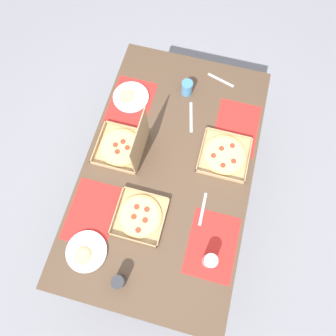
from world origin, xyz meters
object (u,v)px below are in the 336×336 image
Objects in this scene: cup_dark at (119,281)px; pizza_box_corner_right at (140,216)px; pizza_box_corner_left at (124,146)px; plate_far_right at (130,97)px; cup_spare at (210,261)px; plate_middle at (86,252)px; cup_clear_left at (187,88)px; pizza_box_center at (224,155)px.

pizza_box_corner_right is at bearing 179.30° from cup_dark.
pizza_box_corner_left is 1.38× the size of plate_far_right.
cup_dark is 0.47m from cup_spare.
cup_spare is at bearing 116.99° from cup_dark.
plate_far_right is at bearing -140.64° from cup_spare.
pizza_box_corner_left reaches higher than pizza_box_corner_right.
plate_middle is 1.14m from cup_clear_left.
cup_clear_left is 0.91× the size of cup_spare.
plate_middle is at bearing -14.45° from cup_clear_left.
cup_clear_left is (-0.13, 0.34, 0.04)m from plate_far_right.
pizza_box_corner_left is at bearing -79.16° from pizza_box_center.
pizza_box_corner_right is 2.55× the size of cup_spare.
plate_middle is 2.24× the size of cup_clear_left.
plate_far_right is 0.97m from plate_middle.
cup_clear_left reaches higher than pizza_box_corner_right.
cup_spare is (0.13, 0.42, 0.04)m from pizza_box_corner_right.
pizza_box_corner_left is 0.74m from cup_dark.
cup_dark is 0.85× the size of cup_spare.
pizza_box_center is 2.67× the size of cup_spare.
pizza_box_corner_left is at bearing 12.33° from plate_far_right.
pizza_box_center is 2.93× the size of cup_clear_left.
pizza_box_corner_right is (0.48, -0.38, 0.00)m from pizza_box_center.
cup_clear_left reaches higher than plate_far_right.
pizza_box_center is at bearing -176.51° from cup_spare.
pizza_box_corner_right is at bearing -107.52° from cup_spare.
pizza_box_corner_left is 0.36m from plate_far_right.
pizza_box_center and pizza_box_corner_right have the same top height.
pizza_box_center is 0.61m from pizza_box_corner_right.
pizza_box_center is at bearing 70.03° from plate_far_right.
pizza_box_corner_right is at bearing 21.15° from plate_far_right.
cup_spare is (0.98, 0.36, 0.00)m from cup_clear_left.
plate_middle is at bearing -2.16° from pizza_box_corner_left.
cup_clear_left is at bearing 175.90° from pizza_box_corner_right.
cup_clear_left reaches higher than cup_dark.
cup_spare is at bearing 20.03° from cup_clear_left.
pizza_box_center is at bearing 100.84° from pizza_box_corner_left.
pizza_box_corner_right is 1.20× the size of plate_far_right.
pizza_box_corner_left reaches higher than cup_spare.
pizza_box_corner_left is at bearing 177.84° from plate_middle.
cup_clear_left is (-1.20, 0.07, 0.00)m from cup_dark.
pizza_box_center is at bearing 40.70° from cup_clear_left.
plate_far_right is 2.50× the size of cup_dark.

